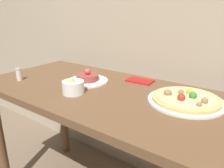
{
  "coord_description": "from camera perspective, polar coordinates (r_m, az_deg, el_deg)",
  "views": [
    {
      "loc": [
        0.63,
        -0.5,
        1.18
      ],
      "look_at": [
        0.03,
        0.33,
        0.83
      ],
      "focal_mm": 35.0,
      "sensor_mm": 36.0,
      "label": 1
    }
  ],
  "objects": [
    {
      "name": "dining_table",
      "position": [
        1.16,
        -1.45,
        -7.0
      ],
      "size": [
        1.44,
        0.66,
        0.79
      ],
      "color": "brown",
      "rests_on": "ground_plane"
    },
    {
      "name": "pizza_plate",
      "position": [
        1.02,
        18.7,
        -3.78
      ],
      "size": [
        0.33,
        0.33,
        0.05
      ],
      "color": "white",
      "rests_on": "dining_table"
    },
    {
      "name": "salt_shaker",
      "position": [
        1.37,
        -23.15,
        2.33
      ],
      "size": [
        0.03,
        0.03,
        0.07
      ],
      "color": "silver",
      "rests_on": "dining_table"
    },
    {
      "name": "small_bowl",
      "position": [
        1.08,
        -10.18,
        -0.69
      ],
      "size": [
        0.11,
        0.11,
        0.08
      ],
      "color": "white",
      "rests_on": "dining_table"
    },
    {
      "name": "napkin",
      "position": [
        1.26,
        7.27,
        0.86
      ],
      "size": [
        0.15,
        0.1,
        0.01
      ],
      "color": "red",
      "rests_on": "dining_table"
    },
    {
      "name": "tartare_plate",
      "position": [
        1.25,
        -6.38,
        1.34
      ],
      "size": [
        0.23,
        0.23,
        0.08
      ],
      "color": "white",
      "rests_on": "dining_table"
    }
  ]
}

